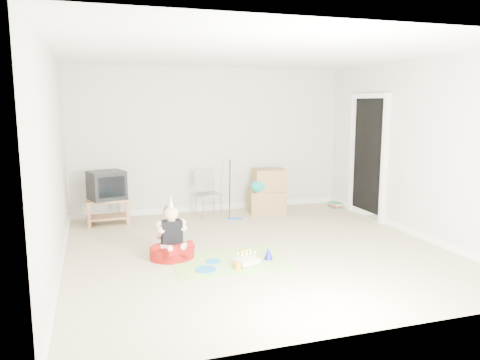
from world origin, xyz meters
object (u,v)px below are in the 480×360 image
object	(u,v)px
folding_chair	(209,194)
seated_woman	(172,245)
tv_stand	(108,209)
birthday_cake	(246,262)
cardboard_boxes	(267,192)
crt_tv	(107,185)

from	to	relation	value
folding_chair	seated_woman	xyz separation A→B (m)	(-0.97, -2.00, -0.23)
folding_chair	tv_stand	bearing A→B (deg)	178.62
birthday_cake	cardboard_boxes	bearing A→B (deg)	64.03
seated_woman	cardboard_boxes	bearing A→B (deg)	44.09
tv_stand	birthday_cake	xyz separation A→B (m)	(1.55, -2.57, -0.21)
seated_woman	folding_chair	bearing A→B (deg)	64.16
folding_chair	seated_woman	distance (m)	2.24
crt_tv	folding_chair	bearing A→B (deg)	-20.51
folding_chair	crt_tv	bearing A→B (deg)	178.62
crt_tv	cardboard_boxes	world-z (taller)	crt_tv
birthday_cake	tv_stand	bearing A→B (deg)	121.19
folding_chair	birthday_cake	size ratio (longest dim) A/B	2.53
folding_chair	cardboard_boxes	size ratio (longest dim) A/B	1.05
tv_stand	cardboard_boxes	bearing A→B (deg)	-1.10
birthday_cake	folding_chair	bearing A→B (deg)	86.85
folding_chair	birthday_cake	xyz separation A→B (m)	(-0.14, -2.53, -0.37)
cardboard_boxes	birthday_cake	bearing A→B (deg)	-115.97
crt_tv	cardboard_boxes	bearing A→B (deg)	-20.23
crt_tv	birthday_cake	bearing A→B (deg)	-77.94
folding_chair	seated_woman	bearing A→B (deg)	-115.84
tv_stand	crt_tv	size ratio (longest dim) A/B	1.27
crt_tv	folding_chair	size ratio (longest dim) A/B	0.64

